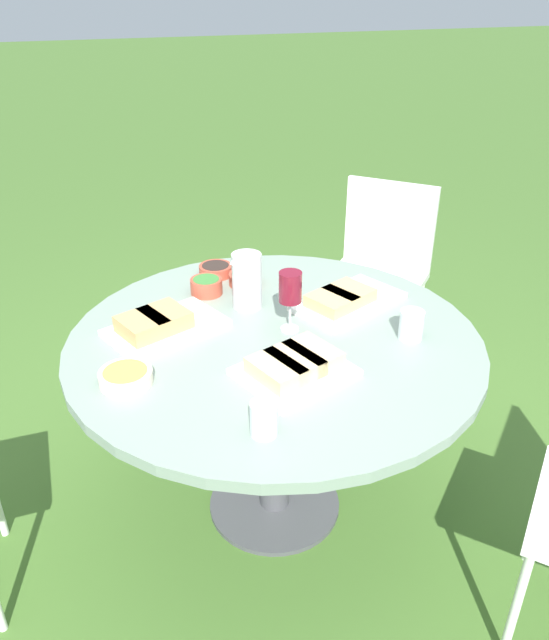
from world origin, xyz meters
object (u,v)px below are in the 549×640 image
object	(u,v)px
chair_far_back	(380,262)
water_pitcher	(247,281)
dining_table	(275,362)
wine_glass	(290,289)

from	to	relation	value
chair_far_back	water_pitcher	bearing A→B (deg)	34.92
dining_table	chair_far_back	distance (m)	1.18
dining_table	wine_glass	world-z (taller)	wine_glass
chair_far_back	wine_glass	size ratio (longest dim) A/B	4.37
water_pitcher	wine_glass	bearing A→B (deg)	111.48
dining_table	chair_far_back	world-z (taller)	chair_far_back
dining_table	chair_far_back	xyz separation A→B (m)	(-0.84, -0.82, -0.11)
water_pitcher	wine_glass	world-z (taller)	wine_glass
water_pitcher	chair_far_back	bearing A→B (deg)	-145.08
dining_table	water_pitcher	xyz separation A→B (m)	(0.02, -0.23, 0.20)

